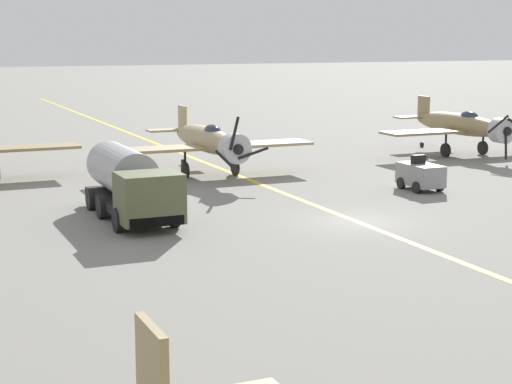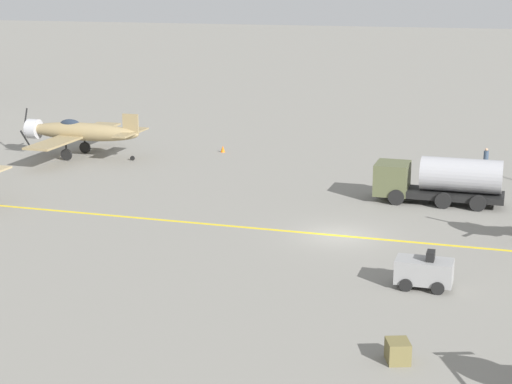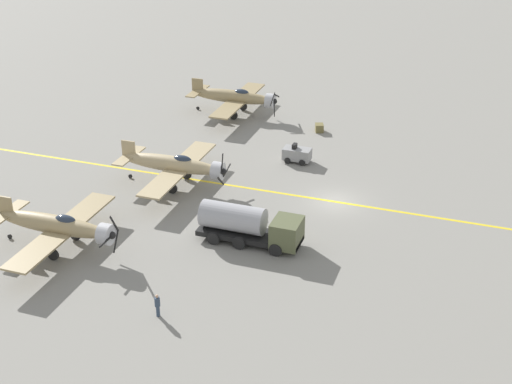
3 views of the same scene
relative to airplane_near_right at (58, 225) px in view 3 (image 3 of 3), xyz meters
The scene contains 9 objects.
ground_plane 22.77m from the airplane_near_right, 129.10° to the left, with size 400.00×400.00×0.00m, color gray.
taxiway_stripe 22.77m from the airplane_near_right, 129.10° to the left, with size 0.30×160.00×0.01m, color yellow.
airplane_near_right is the anchor object (origin of this frame).
airplane_near_left 31.24m from the airplane_near_right, behind, with size 12.00×9.98×3.65m.
airplane_near_center 13.20m from the airplane_near_right, 164.31° to the left, with size 12.00×9.98×3.76m.
fuel_tanker 14.24m from the airplane_near_right, 113.23° to the left, with size 2.68×8.00×2.98m.
tow_tractor 24.45m from the airplane_near_right, 149.98° to the left, with size 1.57×2.60×1.79m.
ground_crew_walking 11.84m from the airplane_near_right, 64.35° to the left, with size 0.36×0.36×1.65m.
supply_crate_by_tanker 31.80m from the airplane_near_right, 157.28° to the left, with size 0.99×0.83×0.83m, color brown.
Camera 3 is at (52.71, 11.44, 27.91)m, focal length 50.00 mm.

